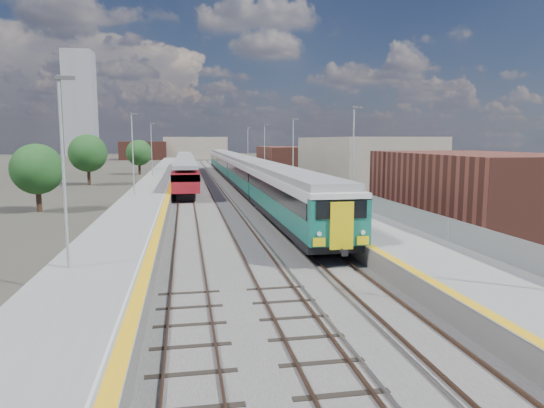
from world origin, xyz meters
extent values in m
plane|color=#47443A|center=(0.00, 50.00, 0.00)|extent=(320.00, 320.00, 0.00)
cube|color=#565451|center=(-2.25, 52.50, 0.03)|extent=(10.50, 155.00, 0.06)
cube|color=#4C3323|center=(0.78, 55.00, 0.11)|extent=(0.07, 160.00, 0.14)
cube|color=#4C3323|center=(2.22, 55.00, 0.11)|extent=(0.07, 160.00, 0.14)
cube|color=#4C3323|center=(-2.72, 55.00, 0.11)|extent=(0.07, 160.00, 0.14)
cube|color=#4C3323|center=(-1.28, 55.00, 0.11)|extent=(0.07, 160.00, 0.14)
cube|color=#4C3323|center=(-6.22, 55.00, 0.11)|extent=(0.07, 160.00, 0.14)
cube|color=#4C3323|center=(-4.78, 55.00, 0.11)|extent=(0.07, 160.00, 0.14)
cube|color=gray|center=(0.45, 55.00, 0.10)|extent=(0.08, 160.00, 0.10)
cube|color=gray|center=(-0.95, 55.00, 0.10)|extent=(0.08, 160.00, 0.10)
cube|color=slate|center=(5.25, 52.50, 0.50)|extent=(4.70, 155.00, 1.00)
cube|color=gray|center=(5.25, 52.50, 1.00)|extent=(4.70, 155.00, 0.03)
cube|color=yellow|center=(3.15, 52.50, 1.02)|extent=(0.40, 155.00, 0.01)
cube|color=gray|center=(7.45, 52.50, 1.60)|extent=(0.06, 155.00, 1.20)
cylinder|color=#9EA0A3|center=(6.60, 22.00, 4.77)|extent=(0.12, 0.12, 7.50)
cube|color=#4C4C4F|center=(6.85, 22.00, 8.42)|extent=(0.70, 0.18, 0.14)
cylinder|color=#9EA0A3|center=(6.60, 42.00, 4.77)|extent=(0.12, 0.12, 7.50)
cube|color=#4C4C4F|center=(6.85, 42.00, 8.42)|extent=(0.70, 0.18, 0.14)
cylinder|color=#9EA0A3|center=(6.60, 62.00, 4.77)|extent=(0.12, 0.12, 7.50)
cube|color=#4C4C4F|center=(6.85, 62.00, 8.42)|extent=(0.70, 0.18, 0.14)
cylinder|color=#9EA0A3|center=(6.60, 82.00, 4.77)|extent=(0.12, 0.12, 7.50)
cube|color=#4C4C4F|center=(6.85, 82.00, 8.42)|extent=(0.70, 0.18, 0.14)
cube|color=slate|center=(-9.05, 52.50, 0.50)|extent=(4.30, 155.00, 1.00)
cube|color=gray|center=(-9.05, 52.50, 1.00)|extent=(4.30, 155.00, 0.03)
cube|color=yellow|center=(-7.15, 52.50, 1.02)|extent=(0.45, 155.00, 0.01)
cube|color=silver|center=(-7.50, 52.50, 1.03)|extent=(0.08, 155.00, 0.01)
cylinder|color=#9EA0A3|center=(-10.20, 8.00, 4.77)|extent=(0.12, 0.12, 7.50)
cube|color=#4C4C4F|center=(-9.95, 8.00, 8.42)|extent=(0.70, 0.18, 0.14)
cylinder|color=#9EA0A3|center=(-10.20, 34.00, 4.77)|extent=(0.12, 0.12, 7.50)
cube|color=#4C4C4F|center=(-9.95, 34.00, 8.42)|extent=(0.70, 0.18, 0.14)
cylinder|color=#9EA0A3|center=(-10.20, 60.00, 4.77)|extent=(0.12, 0.12, 7.50)
cube|color=#4C4C4F|center=(-9.95, 60.00, 8.42)|extent=(0.70, 0.18, 0.14)
cube|color=brown|center=(14.00, 18.00, 2.60)|extent=(9.00, 16.00, 5.20)
cube|color=gray|center=(16.00, 45.00, 3.20)|extent=(11.00, 22.00, 6.40)
cube|color=brown|center=(13.00, 78.00, 2.40)|extent=(8.00, 18.00, 4.80)
cube|color=gray|center=(-2.00, 150.00, 3.50)|extent=(20.00, 14.00, 7.00)
cube|color=brown|center=(-18.00, 145.00, 2.80)|extent=(14.00, 12.00, 5.60)
cube|color=gray|center=(-45.00, 190.00, 20.00)|extent=(11.00, 11.00, 40.00)
cube|color=black|center=(1.50, 20.01, 0.93)|extent=(2.87, 20.56, 0.48)
cube|color=#126157|center=(1.50, 20.01, 1.77)|extent=(2.97, 20.56, 1.20)
cube|color=black|center=(1.50, 20.01, 2.72)|extent=(3.04, 20.56, 0.82)
cube|color=silver|center=(1.50, 20.01, 3.37)|extent=(2.97, 20.56, 0.51)
cube|color=gray|center=(1.50, 20.01, 3.82)|extent=(2.64, 20.56, 0.42)
cube|color=black|center=(1.50, 41.07, 0.93)|extent=(2.87, 20.56, 0.48)
cube|color=#126157|center=(1.50, 41.07, 1.77)|extent=(2.97, 20.56, 1.20)
cube|color=black|center=(1.50, 41.07, 2.72)|extent=(3.04, 20.56, 0.82)
cube|color=silver|center=(1.50, 41.07, 3.37)|extent=(2.97, 20.56, 0.51)
cube|color=gray|center=(1.50, 41.07, 3.82)|extent=(2.64, 20.56, 0.42)
cube|color=black|center=(1.50, 62.13, 0.93)|extent=(2.87, 20.56, 0.48)
cube|color=#126157|center=(1.50, 62.13, 1.77)|extent=(2.97, 20.56, 1.20)
cube|color=black|center=(1.50, 62.13, 2.72)|extent=(3.04, 20.56, 0.82)
cube|color=silver|center=(1.50, 62.13, 3.37)|extent=(2.97, 20.56, 0.51)
cube|color=gray|center=(1.50, 62.13, 3.82)|extent=(2.64, 20.56, 0.42)
cube|color=black|center=(1.50, 83.19, 0.93)|extent=(2.87, 20.56, 0.48)
cube|color=#126157|center=(1.50, 83.19, 1.77)|extent=(2.97, 20.56, 1.20)
cube|color=black|center=(1.50, 83.19, 2.72)|extent=(3.04, 20.56, 0.82)
cube|color=silver|center=(1.50, 83.19, 3.37)|extent=(2.97, 20.56, 0.51)
cube|color=gray|center=(1.50, 83.19, 3.82)|extent=(2.64, 20.56, 0.42)
cube|color=#126157|center=(1.50, 9.47, 2.27)|extent=(2.95, 0.63, 2.21)
cube|color=black|center=(1.50, 9.14, 2.90)|extent=(2.42, 0.06, 0.84)
cube|color=yellow|center=(1.50, 9.08, 2.16)|extent=(1.11, 0.11, 2.21)
cube|color=black|center=(-5.50, 43.50, 0.46)|extent=(1.85, 15.72, 0.64)
cube|color=maroon|center=(-5.50, 43.50, 2.00)|extent=(2.73, 18.50, 1.95)
cube|color=black|center=(-5.50, 43.50, 2.48)|extent=(2.78, 18.50, 0.68)
cube|color=gray|center=(-5.50, 43.50, 3.46)|extent=(2.43, 18.50, 0.39)
cube|color=black|center=(-5.50, 62.50, 0.46)|extent=(1.85, 15.72, 0.64)
cube|color=maroon|center=(-5.50, 62.50, 2.00)|extent=(2.73, 18.50, 1.95)
cube|color=black|center=(-5.50, 62.50, 2.48)|extent=(2.78, 18.50, 0.68)
cube|color=gray|center=(-5.50, 62.50, 3.46)|extent=(2.43, 18.50, 0.39)
cube|color=black|center=(-5.50, 81.50, 0.46)|extent=(1.85, 15.72, 0.64)
cube|color=maroon|center=(-5.50, 81.50, 2.00)|extent=(2.73, 18.50, 1.95)
cube|color=black|center=(-5.50, 81.50, 2.48)|extent=(2.78, 18.50, 0.68)
cube|color=gray|center=(-5.50, 81.50, 3.46)|extent=(2.43, 18.50, 0.39)
cylinder|color=#382619|center=(-17.80, 31.63, 1.01)|extent=(0.44, 0.44, 2.02)
sphere|color=#1C481B|center=(-17.80, 31.63, 3.65)|extent=(4.27, 4.27, 4.27)
cylinder|color=#382619|center=(-18.34, 56.76, 1.20)|extent=(0.44, 0.44, 2.39)
sphere|color=#1C481B|center=(-18.34, 56.76, 4.32)|extent=(5.05, 5.05, 5.05)
cylinder|color=#382619|center=(-13.41, 76.21, 1.07)|extent=(0.44, 0.44, 2.13)
sphere|color=#1C481B|center=(-13.41, 76.21, 3.85)|extent=(4.50, 4.50, 4.50)
cylinder|color=#382619|center=(20.10, 63.05, 1.10)|extent=(0.44, 0.44, 2.20)
sphere|color=#1C481B|center=(20.10, 63.05, 3.97)|extent=(4.64, 4.64, 4.64)
camera|label=1|loc=(-5.55, -11.95, 6.08)|focal=32.00mm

